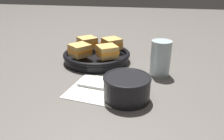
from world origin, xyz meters
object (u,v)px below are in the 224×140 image
at_px(spoon, 112,90).
at_px(skillet, 97,56).
at_px(sandwich_near_left, 87,42).
at_px(sandwich_near_right, 80,50).
at_px(drinking_glass, 161,58).
at_px(soup_bowl, 127,86).
at_px(sandwich_far_right, 112,44).
at_px(sandwich_far_left, 107,51).

height_order(spoon, skillet, skillet).
distance_m(skillet, sandwich_near_left, 0.09).
distance_m(sandwich_near_left, sandwich_near_right, 0.11).
bearing_deg(skillet, spoon, -65.75).
distance_m(spoon, skillet, 0.28).
relative_size(skillet, drinking_glass, 2.21).
distance_m(soup_bowl, drinking_glass, 0.22).
relative_size(soup_bowl, sandwich_far_right, 1.36).
bearing_deg(spoon, sandwich_far_right, 109.87).
bearing_deg(sandwich_near_right, skillet, 46.75).
xyz_separation_m(spoon, skillet, (-0.12, 0.26, 0.01)).
bearing_deg(drinking_glass, spoon, -130.95).
bearing_deg(sandwich_far_right, drinking_glass, -34.94).
distance_m(skillet, sandwich_near_right, 0.09).
xyz_separation_m(soup_bowl, sandwich_far_left, (-0.11, 0.23, 0.02)).
bearing_deg(sandwich_far_left, skillet, 136.75).
relative_size(sandwich_near_left, sandwich_far_right, 1.00).
relative_size(spoon, sandwich_far_right, 1.71).
distance_m(soup_bowl, sandwich_far_left, 0.26).
xyz_separation_m(spoon, sandwich_near_right, (-0.17, 0.20, 0.06)).
bearing_deg(skillet, soup_bowl, -59.82).
distance_m(sandwich_near_left, sandwich_far_right, 0.11).
bearing_deg(sandwich_far_right, spoon, -78.85).
height_order(sandwich_far_left, sandwich_far_right, same).
distance_m(sandwich_far_right, drinking_glass, 0.25).
distance_m(skillet, sandwich_far_right, 0.09).
xyz_separation_m(soup_bowl, skillet, (-0.17, 0.29, -0.02)).
height_order(sandwich_near_left, sandwich_far_left, same).
relative_size(spoon, sandwich_near_right, 1.71).
xyz_separation_m(skillet, sandwich_near_left, (-0.06, 0.05, 0.04)).
height_order(skillet, sandwich_far_right, sandwich_far_right).
relative_size(sandwich_far_left, drinking_glass, 0.79).
xyz_separation_m(skillet, drinking_glass, (0.26, -0.09, 0.04)).
height_order(skillet, sandwich_far_left, sandwich_far_left).
height_order(soup_bowl, sandwich_near_right, sandwich_near_right).
height_order(sandwich_near_left, sandwich_far_right, same).
relative_size(sandwich_far_left, sandwich_far_right, 0.99).
bearing_deg(sandwich_near_left, spoon, -60.90).
bearing_deg(sandwich_near_right, sandwich_far_left, 1.75).
relative_size(soup_bowl, spoon, 0.80).
bearing_deg(sandwich_near_left, sandwich_far_left, -43.25).
relative_size(skillet, sandwich_far_right, 2.75).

